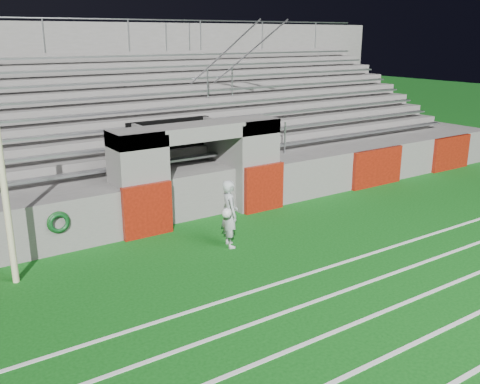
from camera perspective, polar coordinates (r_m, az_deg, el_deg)
ground at (r=12.20m, az=4.01°, el=-7.10°), size 90.00×90.00×0.00m
field_post at (r=11.42m, az=-23.71°, el=-0.79°), size 0.13×0.13×3.51m
field_markings at (r=9.29m, az=24.25°, el=-16.74°), size 28.00×8.09×0.01m
stadium_structure at (r=18.43m, az=-11.42°, el=5.58°), size 26.00×8.48×5.42m
goalkeeper_with_ball at (r=12.58m, az=-1.12°, el=-2.31°), size 0.65×0.75×1.64m
hose_coil at (r=12.73m, az=-18.78°, el=-3.10°), size 0.52×0.14×0.52m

